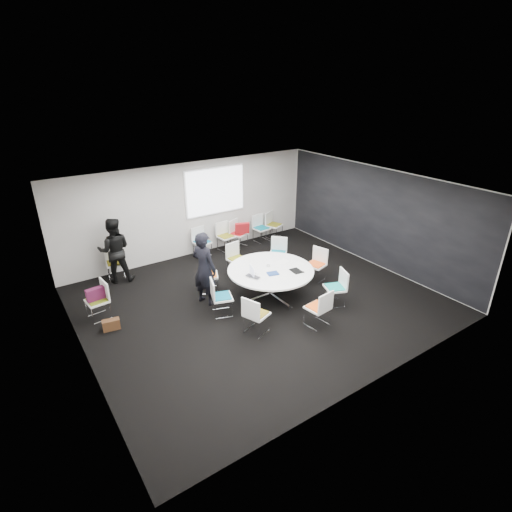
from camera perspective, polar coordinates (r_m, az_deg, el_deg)
room_shell at (r=9.24m, az=0.85°, el=1.26°), size 8.08×7.08×2.88m
conference_table at (r=9.81m, az=2.09°, el=-2.96°), size 2.10×2.10×0.73m
projection_screen at (r=12.24m, az=-5.80°, el=9.20°), size 1.90×0.03×1.35m
chair_ring_a at (r=10.78m, az=8.50°, el=-2.06°), size 0.56×0.56×0.88m
chair_ring_b at (r=11.35m, az=3.10°, el=-0.43°), size 0.64×0.64×0.88m
chair_ring_c at (r=10.99m, az=-2.70°, el=-1.28°), size 0.52×0.51×0.88m
chair_ring_d at (r=10.21m, az=-6.80°, el=-3.56°), size 0.60×0.60×0.88m
chair_ring_e at (r=9.21m, az=-4.92°, el=-6.78°), size 0.57×0.58×0.88m
chair_ring_f at (r=8.57m, az=0.01°, el=-9.30°), size 0.58×0.59×0.88m
chair_ring_g at (r=8.89m, az=8.80°, el=-8.25°), size 0.51×0.50×0.88m
chair_ring_h at (r=9.73m, az=11.18°, el=-5.36°), size 0.58×0.59×0.88m
chair_back_a at (r=12.20m, az=-7.71°, el=1.22°), size 0.51×0.50×0.88m
chair_back_b at (r=12.56m, az=-4.33°, el=2.06°), size 0.51×0.50×0.88m
chair_back_c at (r=12.76m, az=-2.51°, el=2.48°), size 0.60×0.59×0.88m
chair_back_d at (r=13.20m, az=0.74°, el=3.27°), size 0.51×0.50×0.88m
chair_back_e at (r=13.51m, az=2.55°, el=3.75°), size 0.60×0.59×0.88m
chair_spare_left at (r=9.71m, az=-21.53°, el=-6.80°), size 0.49×0.50×0.88m
chair_person_back at (r=11.41m, az=-19.36°, el=-1.71°), size 0.53×0.52×0.88m
person_main at (r=9.42m, az=-7.41°, el=-1.78°), size 0.65×0.77×1.82m
person_back at (r=11.03m, az=-19.56°, el=0.78°), size 1.03×0.92×1.75m
laptop at (r=9.36m, az=-0.28°, el=-2.85°), size 0.34×0.41×0.03m
laptop_lid at (r=9.35m, az=-0.61°, el=-2.09°), size 0.09×0.29×0.22m
notebook_black at (r=9.65m, az=5.75°, el=-2.13°), size 0.25×0.32×0.02m
tablet_folio at (r=9.48m, az=2.42°, el=-2.50°), size 0.30×0.26×0.03m
papers_right at (r=10.13m, az=3.84°, el=-0.78°), size 0.32×0.24×0.00m
papers_front at (r=10.00m, az=6.02°, el=-1.21°), size 0.34×0.28×0.00m
cup at (r=9.82m, az=1.75°, el=-1.29°), size 0.08×0.08×0.09m
phone at (r=9.61m, az=6.49°, el=-2.34°), size 0.15×0.10×0.01m
maroon_bag at (r=9.55m, az=-21.93°, el=-5.05°), size 0.41×0.18×0.28m
brown_bag at (r=9.28m, az=-19.98°, el=-9.20°), size 0.38×0.22×0.24m
red_jacket at (r=12.43m, az=-1.98°, el=3.98°), size 0.47×0.31×0.36m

